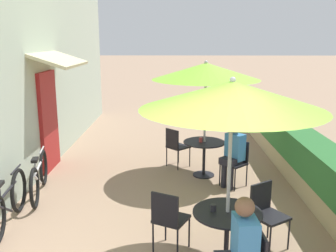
{
  "coord_description": "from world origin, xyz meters",
  "views": [
    {
      "loc": [
        0.26,
        -2.73,
        2.77
      ],
      "look_at": [
        0.15,
        4.79,
        1.0
      ],
      "focal_mm": 40.0,
      "sensor_mm": 36.0,
      "label": 1
    }
  ],
  "objects_px": {
    "seated_patron_mid_left": "(233,152)",
    "patio_table_mid": "(204,150)",
    "cafe_chair_near_right": "(169,217)",
    "bicycle_leaning": "(8,203)",
    "cafe_chair_near_left": "(266,210)",
    "patio_umbrella_mid": "(206,71)",
    "patio_umbrella_near": "(232,96)",
    "coffee_cup_near": "(213,208)",
    "seated_patron_near_back": "(239,249)",
    "patio_table_near": "(227,225)",
    "cafe_chair_mid_right": "(176,144)",
    "coffee_cup_mid": "(201,140)",
    "cafe_chair_mid_left": "(236,159)",
    "bicycle_second": "(39,176)"
  },
  "relations": [
    {
      "from": "seated_patron_near_back",
      "to": "patio_table_mid",
      "type": "relative_size",
      "value": 1.48
    },
    {
      "from": "cafe_chair_mid_right",
      "to": "bicycle_second",
      "type": "relative_size",
      "value": 0.51
    },
    {
      "from": "seated_patron_near_back",
      "to": "bicycle_leaning",
      "type": "xyz_separation_m",
      "value": [
        -3.13,
        1.71,
        -0.31
      ]
    },
    {
      "from": "coffee_cup_near",
      "to": "patio_umbrella_mid",
      "type": "bearing_deg",
      "value": 87.37
    },
    {
      "from": "seated_patron_near_back",
      "to": "seated_patron_mid_left",
      "type": "distance_m",
      "value": 3.36
    },
    {
      "from": "cafe_chair_near_right",
      "to": "seated_patron_mid_left",
      "type": "bearing_deg",
      "value": 89.25
    },
    {
      "from": "patio_umbrella_near",
      "to": "cafe_chair_mid_right",
      "type": "distance_m",
      "value": 4.04
    },
    {
      "from": "cafe_chair_near_left",
      "to": "patio_umbrella_mid",
      "type": "relative_size",
      "value": 0.37
    },
    {
      "from": "cafe_chair_near_left",
      "to": "cafe_chair_near_right",
      "type": "relative_size",
      "value": 1.0
    },
    {
      "from": "patio_umbrella_near",
      "to": "coffee_cup_near",
      "type": "xyz_separation_m",
      "value": [
        -0.18,
        0.01,
        -1.37
      ]
    },
    {
      "from": "coffee_cup_near",
      "to": "patio_table_mid",
      "type": "xyz_separation_m",
      "value": [
        0.14,
        3.14,
        -0.22
      ]
    },
    {
      "from": "cafe_chair_near_left",
      "to": "coffee_cup_near",
      "type": "distance_m",
      "value": 0.94
    },
    {
      "from": "cafe_chair_near_right",
      "to": "seated_patron_mid_left",
      "type": "xyz_separation_m",
      "value": [
        1.18,
        2.29,
        0.17
      ]
    },
    {
      "from": "patio_table_near",
      "to": "bicycle_second",
      "type": "xyz_separation_m",
      "value": [
        -3.06,
        2.11,
        -0.19
      ]
    },
    {
      "from": "seated_patron_near_back",
      "to": "bicycle_leaning",
      "type": "relative_size",
      "value": 0.71
    },
    {
      "from": "patio_table_mid",
      "to": "seated_patron_mid_left",
      "type": "height_order",
      "value": "seated_patron_mid_left"
    },
    {
      "from": "coffee_cup_near",
      "to": "seated_patron_mid_left",
      "type": "bearing_deg",
      "value": 75.99
    },
    {
      "from": "patio_table_mid",
      "to": "seated_patron_near_back",
      "type": "bearing_deg",
      "value": -89.38
    },
    {
      "from": "cafe_chair_mid_left",
      "to": "cafe_chair_mid_right",
      "type": "distance_m",
      "value": 1.53
    },
    {
      "from": "bicycle_leaning",
      "to": "coffee_cup_near",
      "type": "bearing_deg",
      "value": -23.46
    },
    {
      "from": "cafe_chair_near_right",
      "to": "bicycle_leaning",
      "type": "xyz_separation_m",
      "value": [
        -2.4,
        0.68,
        -0.14
      ]
    },
    {
      "from": "cafe_chair_near_left",
      "to": "patio_umbrella_mid",
      "type": "distance_m",
      "value": 3.18
    },
    {
      "from": "cafe_chair_mid_right",
      "to": "cafe_chair_near_right",
      "type": "bearing_deg",
      "value": -44.82
    },
    {
      "from": "cafe_chair_near_left",
      "to": "coffee_cup_near",
      "type": "bearing_deg",
      "value": -1.69
    },
    {
      "from": "cafe_chair_near_right",
      "to": "bicycle_leaning",
      "type": "height_order",
      "value": "cafe_chair_near_right"
    },
    {
      "from": "seated_patron_mid_left",
      "to": "bicycle_leaning",
      "type": "relative_size",
      "value": 0.71
    },
    {
      "from": "cafe_chair_near_left",
      "to": "seated_patron_near_back",
      "type": "relative_size",
      "value": 0.7
    },
    {
      "from": "patio_table_near",
      "to": "cafe_chair_mid_right",
      "type": "relative_size",
      "value": 0.97
    },
    {
      "from": "coffee_cup_near",
      "to": "cafe_chair_near_left",
      "type": "bearing_deg",
      "value": 31.84
    },
    {
      "from": "patio_table_near",
      "to": "cafe_chair_mid_right",
      "type": "bearing_deg",
      "value": 99.43
    },
    {
      "from": "cafe_chair_near_left",
      "to": "seated_patron_near_back",
      "type": "distance_m",
      "value": 1.39
    },
    {
      "from": "seated_patron_near_back",
      "to": "coffee_cup_near",
      "type": "distance_m",
      "value": 0.8
    },
    {
      "from": "patio_umbrella_near",
      "to": "coffee_cup_mid",
      "type": "xyz_separation_m",
      "value": [
        -0.11,
        3.12,
        -1.37
      ]
    },
    {
      "from": "patio_umbrella_mid",
      "to": "coffee_cup_mid",
      "type": "xyz_separation_m",
      "value": [
        -0.07,
        -0.03,
        -1.37
      ]
    },
    {
      "from": "cafe_chair_mid_right",
      "to": "coffee_cup_mid",
      "type": "xyz_separation_m",
      "value": [
        0.5,
        -0.54,
        0.25
      ]
    },
    {
      "from": "cafe_chair_near_right",
      "to": "patio_umbrella_mid",
      "type": "relative_size",
      "value": 0.37
    },
    {
      "from": "bicycle_leaning",
      "to": "patio_umbrella_near",
      "type": "bearing_deg",
      "value": -22.65
    },
    {
      "from": "coffee_cup_near",
      "to": "patio_table_mid",
      "type": "relative_size",
      "value": 0.11
    },
    {
      "from": "patio_umbrella_mid",
      "to": "cafe_chair_mid_left",
      "type": "distance_m",
      "value": 1.8
    },
    {
      "from": "seated_patron_near_back",
      "to": "patio_table_mid",
      "type": "xyz_separation_m",
      "value": [
        -0.04,
        3.91,
        -0.14
      ]
    },
    {
      "from": "bicycle_leaning",
      "to": "bicycle_second",
      "type": "distance_m",
      "value": 1.16
    },
    {
      "from": "patio_umbrella_near",
      "to": "patio_table_mid",
      "type": "xyz_separation_m",
      "value": [
        -0.03,
        3.14,
        -1.59
      ]
    },
    {
      "from": "patio_umbrella_near",
      "to": "patio_umbrella_mid",
      "type": "bearing_deg",
      "value": 90.57
    },
    {
      "from": "cafe_chair_near_right",
      "to": "seated_patron_mid_left",
      "type": "distance_m",
      "value": 2.58
    },
    {
      "from": "cafe_chair_mid_right",
      "to": "bicycle_leaning",
      "type": "bearing_deg",
      "value": -85.87
    },
    {
      "from": "coffee_cup_near",
      "to": "cafe_chair_mid_right",
      "type": "xyz_separation_m",
      "value": [
        -0.43,
        3.64,
        -0.25
      ]
    },
    {
      "from": "cafe_chair_mid_right",
      "to": "coffee_cup_mid",
      "type": "bearing_deg",
      "value": 0.17
    },
    {
      "from": "patio_umbrella_near",
      "to": "bicycle_second",
      "type": "height_order",
      "value": "patio_umbrella_near"
    },
    {
      "from": "patio_umbrella_near",
      "to": "bicycle_second",
      "type": "bearing_deg",
      "value": 145.45
    },
    {
      "from": "seated_patron_mid_left",
      "to": "patio_table_mid",
      "type": "bearing_deg",
      "value": -2.66
    }
  ]
}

